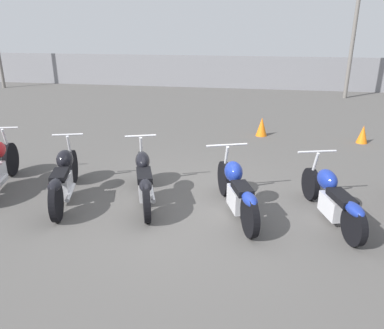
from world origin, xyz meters
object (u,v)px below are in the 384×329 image
motorcycle_slot_1 (64,177)px  traffic_cone_far (363,134)px  motorcycle_slot_4 (332,197)px  motorcycle_slot_2 (144,179)px  motorcycle_slot_3 (237,190)px  traffic_cone_near (262,127)px

motorcycle_slot_1 → traffic_cone_far: (5.99, 4.59, -0.20)m
motorcycle_slot_1 → motorcycle_slot_4: motorcycle_slot_1 is taller
motorcycle_slot_2 → motorcycle_slot_3: motorcycle_slot_2 is taller
motorcycle_slot_1 → motorcycle_slot_4: (4.47, 0.05, -0.03)m
traffic_cone_near → motorcycle_slot_1: bearing=-125.0°
motorcycle_slot_3 → motorcycle_slot_4: size_ratio=1.00×
motorcycle_slot_2 → motorcycle_slot_3: (1.60, -0.16, -0.01)m
motorcycle_slot_4 → traffic_cone_near: size_ratio=3.85×
motorcycle_slot_2 → traffic_cone_near: bearing=46.8°
motorcycle_slot_4 → traffic_cone_near: motorcycle_slot_4 is taller
motorcycle_slot_4 → traffic_cone_near: bearing=86.3°
motorcycle_slot_3 → traffic_cone_far: size_ratio=4.25×
traffic_cone_far → motorcycle_slot_1: bearing=-142.5°
traffic_cone_near → traffic_cone_far: 2.63m
motorcycle_slot_2 → traffic_cone_far: motorcycle_slot_2 is taller
motorcycle_slot_1 → traffic_cone_far: bearing=19.5°
motorcycle_slot_2 → traffic_cone_near: size_ratio=3.95×
motorcycle_slot_4 → traffic_cone_far: (1.52, 4.54, -0.16)m
traffic_cone_far → traffic_cone_near: bearing=174.9°
motorcycle_slot_3 → traffic_cone_near: bearing=65.3°
motorcycle_slot_2 → traffic_cone_near: (1.98, 4.65, -0.18)m
motorcycle_slot_3 → traffic_cone_far: (3.00, 4.58, -0.19)m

